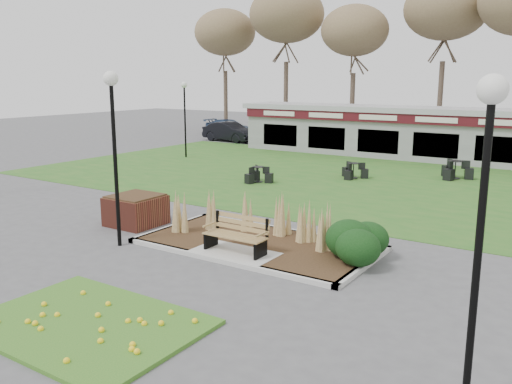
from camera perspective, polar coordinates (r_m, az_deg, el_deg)
The scene contains 17 objects.
ground at distance 13.93m, azimuth -2.58°, elevation -6.99°, with size 100.00×100.00×0.00m, color #515154.
lawn at distance 24.37m, azimuth 14.16°, elevation 0.92°, with size 34.00×16.00×0.02m, color #27641F.
flower_bed at distance 10.79m, azimuth -17.41°, elevation -12.98°, with size 4.20×3.00×0.16m.
planting_bed at distance 14.26m, azimuth 4.78°, elevation -5.02°, with size 6.75×3.40×1.27m.
park_bench at distance 13.94m, azimuth -2.00°, elevation -4.43°, with size 1.70×0.66×0.93m.
brick_planter at distance 17.31m, azimuth -12.53°, elevation -1.85°, with size 1.50×1.50×0.95m.
food_pavilion at distance 31.73m, azimuth 19.10°, elevation 5.79°, with size 24.60×3.40×2.90m.
tree_backdrop at distance 39.61m, azimuth 22.84°, elevation 16.62°, with size 47.24×5.24×10.36m.
lamp_post_near_left at distance 14.78m, azimuth -14.82°, elevation 7.30°, with size 0.39×0.39×4.69m.
lamp_post_near_right at distance 7.37m, azimuth 22.97°, elevation 1.72°, with size 0.38×0.38×4.57m.
lamp_post_far_left at distance 31.34m, azimuth -7.53°, elevation 9.32°, with size 0.36×0.36×4.30m.
bistro_set_a at distance 25.11m, azimuth 10.20°, elevation 1.98°, with size 1.31×1.14×0.70m.
bistro_set_b at distance 23.75m, azimuth 0.22°, elevation 1.59°, with size 1.25×1.26×0.69m.
bistro_set_d at distance 26.19m, azimuth 20.20°, elevation 1.93°, with size 1.52×1.48×0.82m.
car_silver at distance 38.29m, azimuth 2.74°, elevation 6.35°, with size 1.88×4.67×1.59m, color silver.
car_black at distance 39.34m, azimuth -2.78°, elevation 6.36°, with size 1.47×4.22×1.39m, color black.
car_blue at distance 44.00m, azimuth -2.83°, elevation 6.84°, with size 1.72×4.23×1.23m, color navy.
Camera 1 is at (7.74, -10.66, 4.52)m, focal length 38.00 mm.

